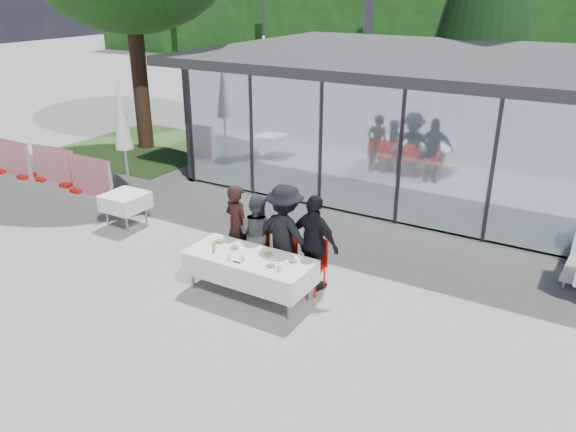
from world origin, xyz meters
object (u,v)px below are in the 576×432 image
at_px(plate_b, 234,248).
at_px(juice_bottle, 214,247).
at_px(dining_table, 250,267).
at_px(plate_d, 293,261).
at_px(diner_chair_b, 257,247).
at_px(spare_table_left, 125,202).
at_px(diner_c, 285,234).
at_px(plate_c, 269,255).
at_px(diner_a, 237,227).
at_px(diner_chair_c, 284,254).
at_px(plate_extra, 271,266).
at_px(folded_eyeglasses, 237,262).
at_px(plate_a, 219,242).
at_px(diner_b, 257,234).
at_px(construction_barriers, 15,160).
at_px(diner_chair_a, 237,241).
at_px(market_umbrella, 122,124).
at_px(diner_d, 314,243).
at_px(diner_chair_d, 313,262).

relative_size(plate_b, juice_bottle, 1.84).
bearing_deg(dining_table, plate_d, 12.64).
relative_size(diner_chair_b, spare_table_left, 1.13).
distance_m(diner_c, plate_c, 0.63).
relative_size(diner_a, diner_chair_c, 1.71).
height_order(plate_extra, folded_eyeglasses, plate_extra).
relative_size(diner_c, plate_a, 6.63).
relative_size(diner_b, diner_chair_c, 1.62).
relative_size(diner_c, diner_chair_c, 1.90).
bearing_deg(construction_barriers, plate_d, -11.05).
bearing_deg(construction_barriers, diner_chair_a, -9.34).
relative_size(plate_c, construction_barriers, 0.04).
xyz_separation_m(plate_b, folded_eyeglasses, (0.34, -0.40, -0.02)).
bearing_deg(spare_table_left, market_umbrella, 132.30).
xyz_separation_m(plate_extra, folded_eyeglasses, (-0.58, -0.14, -0.02)).
bearing_deg(diner_d, diner_b, 12.86).
bearing_deg(plate_a, diner_b, 55.56).
bearing_deg(folded_eyeglasses, diner_b, 105.81).
xyz_separation_m(diner_chair_b, juice_bottle, (-0.29, -0.91, 0.29)).
height_order(diner_c, plate_d, diner_c).
bearing_deg(plate_b, juice_bottle, -135.10).
bearing_deg(market_umbrella, plate_extra, -22.80).
bearing_deg(plate_a, folded_eyeglasses, -32.78).
bearing_deg(diner_d, diner_chair_d, 102.86).
bearing_deg(construction_barriers, plate_b, -12.85).
xyz_separation_m(plate_a, plate_c, (1.07, 0.00, 0.00)).
bearing_deg(plate_d, diner_c, 130.93).
bearing_deg(market_umbrella, diner_d, -13.58).
bearing_deg(diner_b, diner_chair_d, 177.11).
height_order(diner_a, plate_a, diner_a).
xyz_separation_m(plate_d, plate_extra, (-0.23, -0.34, 0.00)).
distance_m(market_umbrella, construction_barriers, 4.73).
relative_size(diner_a, plate_a, 5.96).
height_order(dining_table, diner_chair_b, diner_chair_b).
xyz_separation_m(diner_a, diner_chair_c, (1.05, -0.02, -0.30)).
height_order(diner_chair_b, plate_d, diner_chair_b).
distance_m(diner_chair_c, juice_bottle, 1.30).
bearing_deg(diner_d, market_umbrella, -0.72).
xyz_separation_m(diner_chair_b, plate_extra, (0.89, -0.91, 0.24)).
bearing_deg(juice_bottle, spare_table_left, 159.44).
distance_m(diner_d, diner_chair_d, 0.35).
bearing_deg(juice_bottle, diner_chair_d, 31.37).
height_order(plate_a, plate_c, same).
bearing_deg(plate_extra, construction_barriers, 166.89).
bearing_deg(spare_table_left, diner_chair_b, -6.20).
xyz_separation_m(diner_a, plate_d, (1.57, -0.60, -0.06)).
distance_m(plate_b, plate_c, 0.68).
height_order(diner_chair_a, plate_a, diner_chair_a).
xyz_separation_m(dining_table, spare_table_left, (-4.16, 1.16, 0.02)).
xyz_separation_m(diner_chair_d, market_umbrella, (-5.98, 1.47, 1.46)).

